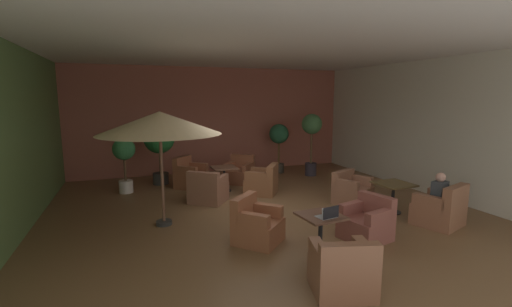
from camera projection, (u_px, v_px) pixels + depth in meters
name	position (u px, v px, depth m)	size (l,w,h in m)	color
ground_plane	(263.00, 212.00, 7.90)	(9.46, 9.42, 0.02)	brown
wall_back_brick	(214.00, 120.00, 11.95)	(9.46, 0.08, 3.52)	#A45948
wall_left_accent	(9.00, 143.00, 6.05)	(0.08, 9.42, 3.52)	#5A7B43
wall_right_plain	(430.00, 127.00, 9.19)	(0.08, 9.42, 3.52)	silver
ceiling_slab	(264.00, 48.00, 7.33)	(9.46, 9.42, 0.06)	silver
cafe_table_front_left	(321.00, 224.00, 5.67)	(0.71, 0.71, 0.67)	black
armchair_front_left_north	(343.00, 271.00, 4.57)	(0.93, 0.89, 0.78)	brown
armchair_front_left_east	(367.00, 223.00, 6.34)	(0.90, 0.90, 0.79)	brown
armchair_front_left_south	(256.00, 225.00, 6.20)	(1.04, 1.04, 0.82)	brown
cafe_table_front_right	(224.00, 173.00, 9.53)	(0.66, 0.66, 0.67)	black
armchair_front_right_north	(240.00, 172.00, 10.57)	(1.07, 1.08, 0.81)	brown
armchair_front_right_east	(190.00, 176.00, 9.96)	(1.06, 1.05, 0.87)	brown
armchair_front_right_south	(208.00, 190.00, 8.56)	(1.09, 1.09, 0.80)	#8A5944
armchair_front_right_west	(263.00, 183.00, 9.30)	(1.07, 1.06, 0.80)	brown
cafe_table_mid_center	(393.00, 190.00, 7.75)	(0.75, 0.75, 0.67)	black
armchair_mid_center_north	(440.00, 210.00, 7.01)	(1.03, 1.02, 0.86)	#935D41
armchair_mid_center_east	(351.00, 191.00, 8.48)	(1.04, 0.99, 0.77)	#8E5D45
patio_umbrella_tall_red	(160.00, 123.00, 6.76)	(2.38, 2.38, 2.27)	#2D2D2D
potted_tree_left_corner	(279.00, 138.00, 11.78)	(0.66, 0.66, 1.66)	#3A332C
potted_tree_mid_left	(124.00, 156.00, 9.30)	(0.58, 0.58, 1.48)	silver
potted_tree_mid_right	(159.00, 142.00, 10.21)	(0.89, 0.89, 1.81)	#363431
potted_tree_right_corner	(312.00, 132.00, 11.32)	(0.65, 0.65, 2.01)	#312C36
patron_blue_shirt	(440.00, 190.00, 6.98)	(0.38, 0.31, 0.63)	#3C4147
iced_drink_cup	(324.00, 212.00, 5.61)	(0.08, 0.08, 0.11)	silver
open_laptop	(328.00, 215.00, 5.50)	(0.34, 0.27, 0.20)	#9EA0A5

